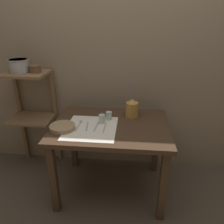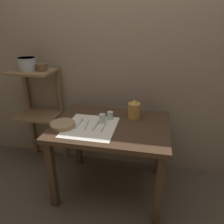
{
  "view_description": "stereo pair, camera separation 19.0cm",
  "coord_description": "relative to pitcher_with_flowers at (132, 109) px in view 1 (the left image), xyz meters",
  "views": [
    {
      "loc": [
        0.18,
        -1.74,
        1.6
      ],
      "look_at": [
        0.01,
        0.0,
        0.84
      ],
      "focal_mm": 35.0,
      "sensor_mm": 36.0,
      "label": 1
    },
    {
      "loc": [
        0.37,
        -1.71,
        1.6
      ],
      "look_at": [
        0.01,
        0.0,
        0.84
      ],
      "focal_mm": 35.0,
      "sensor_mm": 36.0,
      "label": 2
    }
  ],
  "objects": [
    {
      "name": "wooden_shelf_unit",
      "position": [
        -1.06,
        0.13,
        -0.04
      ],
      "size": [
        0.45,
        0.34,
        1.11
      ],
      "color": "brown",
      "rests_on": "ground_plane"
    },
    {
      "name": "metal_pot_small",
      "position": [
        -0.95,
        0.09,
        0.34
      ],
      "size": [
        0.11,
        0.11,
        0.07
      ],
      "color": "brown",
      "rests_on": "wooden_shelf_unit"
    },
    {
      "name": "wooden_table",
      "position": [
        -0.18,
        -0.18,
        -0.19
      ],
      "size": [
        1.03,
        0.77,
        0.72
      ],
      "color": "#422D1E",
      "rests_on": "ground_plane"
    },
    {
      "name": "wooden_bowl",
      "position": [
        -0.59,
        -0.32,
        -0.06
      ],
      "size": [
        0.22,
        0.22,
        0.04
      ],
      "color": "#9E7F5B",
      "rests_on": "wooden_table"
    },
    {
      "name": "fork_outer",
      "position": [
        -0.39,
        -0.25,
        -0.08
      ],
      "size": [
        0.03,
        0.17,
        0.0
      ],
      "color": "#A8A8AD",
      "rests_on": "wooden_table"
    },
    {
      "name": "metal_pot_large",
      "position": [
        -1.1,
        0.09,
        0.37
      ],
      "size": [
        0.19,
        0.19,
        0.12
      ],
      "color": "#A8A8AD",
      "rests_on": "wooden_shelf_unit"
    },
    {
      "name": "stone_wall_back",
      "position": [
        -0.18,
        0.31,
        0.4
      ],
      "size": [
        7.0,
        0.06,
        2.4
      ],
      "color": "gray",
      "rests_on": "ground_plane"
    },
    {
      "name": "spoon_inner",
      "position": [
        -0.46,
        -0.21,
        -0.08
      ],
      "size": [
        0.03,
        0.19,
        0.02
      ],
      "color": "#A8A8AD",
      "rests_on": "wooden_table"
    },
    {
      "name": "fork_inner",
      "position": [
        -0.3,
        -0.25,
        -0.08
      ],
      "size": [
        0.03,
        0.17,
        0.0
      ],
      "color": "#A8A8AD",
      "rests_on": "wooden_table"
    },
    {
      "name": "glass_tumbler_far",
      "position": [
        -0.21,
        -0.09,
        -0.04
      ],
      "size": [
        0.06,
        0.06,
        0.07
      ],
      "color": "silver",
      "rests_on": "wooden_table"
    },
    {
      "name": "glass_tumbler_near",
      "position": [
        -0.27,
        -0.17,
        -0.04
      ],
      "size": [
        0.06,
        0.06,
        0.08
      ],
      "color": "silver",
      "rests_on": "wooden_table"
    },
    {
      "name": "pitcher_with_flowers",
      "position": [
        0.0,
        0.0,
        0.0
      ],
      "size": [
        0.12,
        0.12,
        0.33
      ],
      "color": "#B7843D",
      "rests_on": "wooden_table"
    },
    {
      "name": "knife_center",
      "position": [
        -0.23,
        -0.27,
        -0.08
      ],
      "size": [
        0.01,
        0.17,
        0.0
      ],
      "color": "#A8A8AD",
      "rests_on": "wooden_table"
    },
    {
      "name": "ground_plane",
      "position": [
        -0.18,
        -0.18,
        -0.8
      ],
      "size": [
        12.0,
        12.0,
        0.0
      ],
      "primitive_type": "plane",
      "color": "brown"
    },
    {
      "name": "linen_cloth",
      "position": [
        -0.35,
        -0.27,
        -0.08
      ],
      "size": [
        0.44,
        0.48,
        0.0
      ],
      "color": "white",
      "rests_on": "wooden_table"
    }
  ]
}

